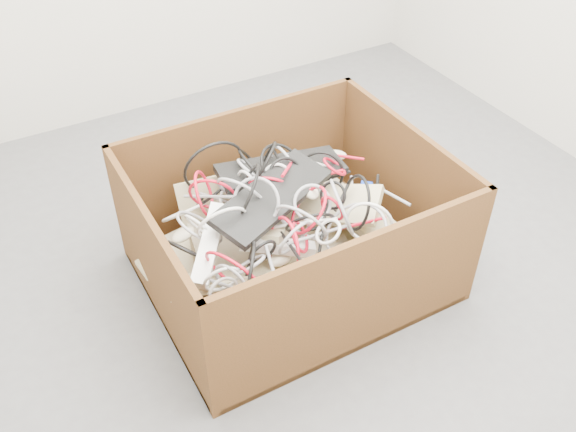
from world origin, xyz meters
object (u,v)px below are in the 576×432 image
cardboard_box (287,250)px  vga_plug (367,186)px  power_strip_right (278,246)px  power_strip_left (209,245)px

cardboard_box → vga_plug: cardboard_box is taller
vga_plug → power_strip_right: bearing=-132.5°
power_strip_left → vga_plug: (0.68, 0.03, -0.02)m
power_strip_left → power_strip_right: power_strip_left is taller
power_strip_right → vga_plug: 0.48m
vga_plug → cardboard_box: bearing=-151.8°
power_strip_right → vga_plug: (0.47, 0.13, 0.01)m
cardboard_box → power_strip_right: size_ratio=4.15×
power_strip_left → vga_plug: power_strip_left is taller
cardboard_box → power_strip_left: bearing=-171.1°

